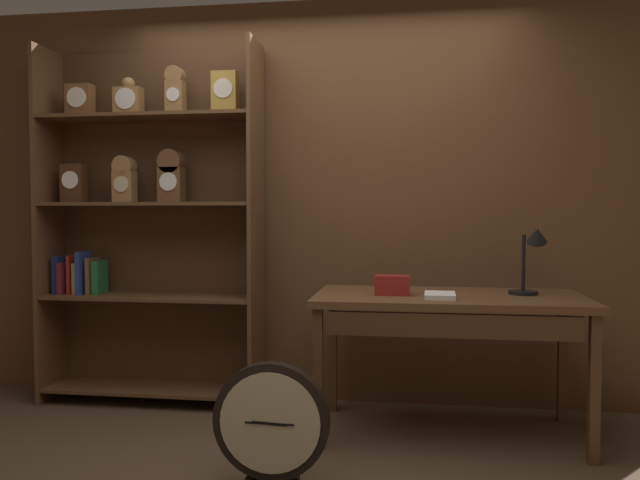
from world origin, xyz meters
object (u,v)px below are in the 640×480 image
at_px(bookshelf, 148,219).
at_px(workbench, 449,310).
at_px(desk_lamp, 531,256).
at_px(open_repair_manual, 440,295).
at_px(round_clock_large, 271,424).
at_px(toolbox_small, 392,285).

distance_m(bookshelf, workbench, 2.00).
bearing_deg(workbench, desk_lamp, 8.86).
bearing_deg(open_repair_manual, bookshelf, 167.26).
distance_m(desk_lamp, round_clock_large, 1.68).
relative_size(desk_lamp, open_repair_manual, 1.79).
relative_size(workbench, desk_lamp, 3.71).
xyz_separation_m(workbench, desk_lamp, (0.44, 0.07, 0.30)).
xyz_separation_m(toolbox_small, round_clock_large, (-0.51, -0.75, -0.55)).
bearing_deg(bookshelf, desk_lamp, -7.70).
bearing_deg(open_repair_manual, workbench, 64.91).
xyz_separation_m(toolbox_small, open_repair_manual, (0.25, -0.08, -0.04)).
height_order(desk_lamp, toolbox_small, desk_lamp).
bearing_deg(bookshelf, toolbox_small, -14.40).
bearing_deg(toolbox_small, workbench, 4.10).
xyz_separation_m(desk_lamp, round_clock_large, (-1.27, -0.84, -0.71)).
bearing_deg(desk_lamp, workbench, -171.14).
height_order(workbench, round_clock_large, workbench).
height_order(desk_lamp, open_repair_manual, desk_lamp).
relative_size(bookshelf, toolbox_small, 12.09).
xyz_separation_m(bookshelf, workbench, (1.90, -0.39, -0.49)).
bearing_deg(workbench, round_clock_large, -136.85).
distance_m(bookshelf, desk_lamp, 2.37).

